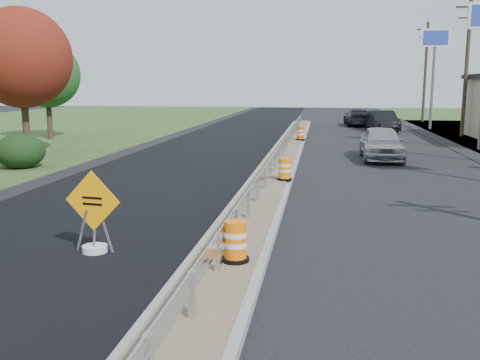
# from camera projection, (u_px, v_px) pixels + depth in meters

# --- Properties ---
(ground) EXTENTS (140.00, 140.00, 0.00)m
(ground) POSITION_uv_depth(u_px,v_px,m) (257.00, 208.00, 15.65)
(ground) COLOR black
(ground) RESTS_ON ground
(milled_overlay) EXTENTS (7.20, 120.00, 0.01)m
(milled_overlay) POSITION_uv_depth(u_px,v_px,m) (192.00, 159.00, 26.03)
(milled_overlay) COLOR black
(milled_overlay) RESTS_ON ground
(median) EXTENTS (1.60, 55.00, 0.23)m
(median) POSITION_uv_depth(u_px,v_px,m) (279.00, 165.00, 23.41)
(median) COLOR gray
(median) RESTS_ON ground
(guardrail) EXTENTS (0.10, 46.15, 0.72)m
(guardrail) POSITION_uv_depth(u_px,v_px,m) (281.00, 148.00, 24.28)
(guardrail) COLOR silver
(guardrail) RESTS_ON median
(pylon_sign_north) EXTENTS (2.20, 0.30, 7.90)m
(pylon_sign_north) POSITION_uv_depth(u_px,v_px,m) (435.00, 47.00, 42.14)
(pylon_sign_north) COLOR slate
(pylon_sign_north) RESTS_ON ground
(utility_pole_nmid) EXTENTS (1.90, 0.26, 9.40)m
(utility_pole_nmid) POSITION_uv_depth(u_px,v_px,m) (467.00, 64.00, 36.43)
(utility_pole_nmid) COLOR #473523
(utility_pole_nmid) RESTS_ON ground
(utility_pole_north) EXTENTS (1.90, 0.26, 9.40)m
(utility_pole_north) POSITION_uv_depth(u_px,v_px,m) (425.00, 70.00, 51.02)
(utility_pole_north) COLOR #473523
(utility_pole_north) RESTS_ON ground
(hedge_north) EXTENTS (2.09, 2.09, 1.52)m
(hedge_north) POSITION_uv_depth(u_px,v_px,m) (20.00, 151.00, 22.98)
(hedge_north) COLOR black
(hedge_north) RESTS_ON ground
(tree_near_red) EXTENTS (4.95, 4.95, 7.35)m
(tree_near_red) POSITION_uv_depth(u_px,v_px,m) (21.00, 58.00, 26.44)
(tree_near_red) COLOR #473523
(tree_near_red) RESTS_ON ground
(tree_near_back) EXTENTS (4.29, 4.29, 6.37)m
(tree_near_back) POSITION_uv_depth(u_px,v_px,m) (47.00, 75.00, 34.79)
(tree_near_back) COLOR #473523
(tree_near_back) RESTS_ON ground
(caution_sign) EXTENTS (1.29, 0.54, 1.79)m
(caution_sign) POSITION_uv_depth(u_px,v_px,m) (94.00, 232.00, 11.47)
(caution_sign) COLOR white
(caution_sign) RESTS_ON ground
(barrel_median_near) EXTENTS (0.54, 0.54, 0.79)m
(barrel_median_near) POSITION_uv_depth(u_px,v_px,m) (235.00, 242.00, 10.22)
(barrel_median_near) COLOR black
(barrel_median_near) RESTS_ON median
(barrel_median_mid) EXTENTS (0.53, 0.53, 0.78)m
(barrel_median_mid) POSITION_uv_depth(u_px,v_px,m) (285.00, 170.00, 18.93)
(barrel_median_mid) COLOR black
(barrel_median_mid) RESTS_ON median
(barrel_median_far) EXTENTS (0.57, 0.57, 0.84)m
(barrel_median_far) POSITION_uv_depth(u_px,v_px,m) (300.00, 133.00, 32.54)
(barrel_median_far) COLOR black
(barrel_median_far) RESTS_ON median
(car_silver) EXTENTS (1.92, 4.74, 1.61)m
(car_silver) POSITION_uv_depth(u_px,v_px,m) (381.00, 143.00, 25.70)
(car_silver) COLOR #A7A6AB
(car_silver) RESTS_ON ground
(car_dark_mid) EXTENTS (2.26, 5.04, 1.60)m
(car_dark_mid) POSITION_uv_depth(u_px,v_px,m) (383.00, 121.00, 41.19)
(car_dark_mid) COLOR black
(car_dark_mid) RESTS_ON ground
(car_dark_far) EXTENTS (2.26, 5.19, 1.49)m
(car_dark_far) POSITION_uv_depth(u_px,v_px,m) (357.00, 117.00, 46.69)
(car_dark_far) COLOR black
(car_dark_far) RESTS_ON ground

